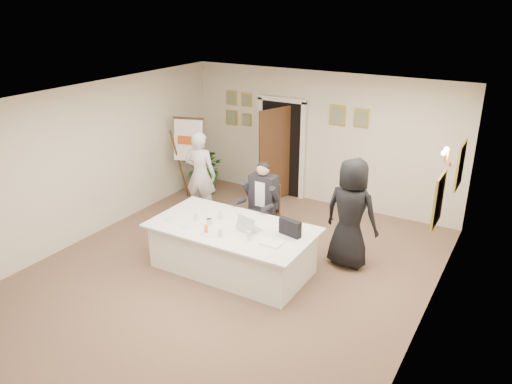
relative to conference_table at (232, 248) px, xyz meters
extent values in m
plane|color=brown|center=(0.02, -0.09, -0.39)|extent=(7.00, 7.00, 0.00)
cube|color=white|center=(0.02, -0.09, 2.41)|extent=(6.00, 7.00, 0.02)
cube|color=white|center=(0.02, 3.41, 1.01)|extent=(6.00, 0.10, 2.80)
cube|color=white|center=(0.02, -3.59, 1.01)|extent=(6.00, 0.10, 2.80)
cube|color=white|center=(-2.98, -0.09, 1.01)|extent=(0.10, 7.00, 2.80)
cube|color=white|center=(3.02, -0.09, 1.01)|extent=(0.10, 7.00, 2.80)
cube|color=black|center=(-0.88, 3.38, 0.66)|extent=(0.92, 0.06, 2.10)
cube|color=white|center=(-1.40, 3.35, 0.66)|extent=(0.10, 0.06, 2.20)
cube|color=white|center=(-0.36, 3.35, 0.66)|extent=(0.10, 0.06, 2.20)
cube|color=#3D2713|center=(-0.83, 2.96, 0.64)|extent=(0.33, 0.81, 2.02)
cube|color=silver|center=(0.00, 0.00, -0.02)|extent=(2.46, 1.23, 0.75)
cube|color=silver|center=(0.00, 0.00, 0.37)|extent=(2.64, 1.41, 0.03)
cube|color=white|center=(-2.46, 2.06, 0.96)|extent=(0.65, 0.37, 0.87)
imported|color=silver|center=(-1.73, 1.51, 0.49)|extent=(0.71, 0.54, 1.76)
imported|color=black|center=(1.57, 1.12, 0.53)|extent=(0.96, 0.68, 1.85)
imported|color=#236120|center=(-2.37, 2.57, 0.17)|extent=(1.12, 1.00, 1.12)
cube|color=black|center=(0.94, 0.19, 0.51)|extent=(0.38, 0.18, 0.26)
cube|color=white|center=(0.83, -0.21, 0.40)|extent=(0.33, 0.24, 0.03)
cylinder|color=white|center=(-1.00, -0.29, 0.39)|extent=(0.21, 0.21, 0.01)
cylinder|color=white|center=(-0.61, -0.36, 0.39)|extent=(0.22, 0.22, 0.01)
cylinder|color=white|center=(-0.17, -0.41, 0.39)|extent=(0.23, 0.23, 0.01)
cylinder|color=silver|center=(-0.63, -0.11, 0.45)|extent=(0.07, 0.07, 0.14)
cylinder|color=silver|center=(0.05, -0.40, 0.45)|extent=(0.09, 0.09, 0.14)
cylinder|color=silver|center=(0.47, -0.27, 0.45)|extent=(0.08, 0.08, 0.14)
cylinder|color=silver|center=(-0.33, 0.16, 0.45)|extent=(0.08, 0.08, 0.14)
cylinder|color=orange|center=(-0.22, -0.39, 0.45)|extent=(0.08, 0.08, 0.13)
cylinder|color=silver|center=(-0.35, -0.14, 0.44)|extent=(0.11, 0.11, 0.11)
camera|label=1|loc=(3.96, -6.01, 3.83)|focal=35.00mm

